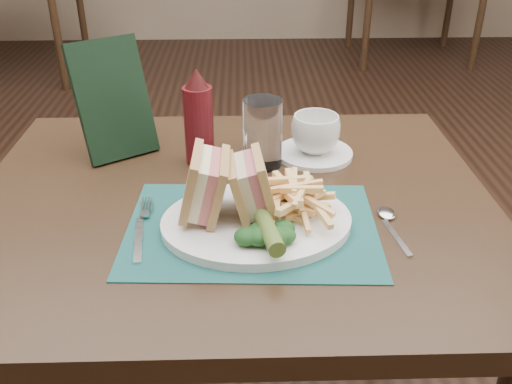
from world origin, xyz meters
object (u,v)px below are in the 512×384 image
(placemat, at_px, (252,228))
(plate, at_px, (257,222))
(table_bg_left, at_px, (11,20))
(sandwich_half_b, at_px, (238,185))
(table_main, at_px, (236,355))
(drinking_glass, at_px, (262,133))
(check_presenter, at_px, (113,100))
(ketchup_bottle, at_px, (198,117))
(coffee_cup, at_px, (315,134))
(table_bg_right, at_px, (412,7))
(sandwich_half_a, at_px, (191,184))
(saucer, at_px, (314,153))

(placemat, xyz_separation_m, plate, (0.01, 0.00, 0.01))
(table_bg_left, bearing_deg, sandwich_half_b, -64.21)
(table_main, xyz_separation_m, plate, (0.04, -0.10, 0.38))
(placemat, relative_size, drinking_glass, 3.02)
(sandwich_half_b, relative_size, check_presenter, 0.43)
(sandwich_half_b, xyz_separation_m, check_presenter, (-0.24, 0.27, 0.04))
(table_main, distance_m, ketchup_bottle, 0.49)
(ketchup_bottle, distance_m, check_presenter, 0.17)
(table_bg_left, distance_m, drinking_glass, 3.36)
(coffee_cup, height_order, ketchup_bottle, ketchup_bottle)
(table_bg_right, distance_m, ketchup_bottle, 3.57)
(coffee_cup, bearing_deg, sandwich_half_a, -132.54)
(check_presenter, bearing_deg, coffee_cup, -37.52)
(saucer, bearing_deg, coffee_cup, 0.00)
(drinking_glass, bearing_deg, sandwich_half_b, -102.76)
(sandwich_half_a, bearing_deg, placemat, -10.22)
(sandwich_half_a, bearing_deg, ketchup_bottle, 91.10)
(sandwich_half_b, distance_m, check_presenter, 0.36)
(table_main, height_order, coffee_cup, coffee_cup)
(table_main, relative_size, saucer, 6.00)
(plate, xyz_separation_m, check_presenter, (-0.27, 0.28, 0.10))
(table_main, distance_m, drinking_glass, 0.46)
(coffee_cup, bearing_deg, plate, -115.43)
(table_bg_right, xyz_separation_m, coffee_cup, (-1.12, -3.25, 0.42))
(ketchup_bottle, bearing_deg, placemat, -68.64)
(table_main, relative_size, ketchup_bottle, 4.84)
(table_bg_right, xyz_separation_m, saucer, (-1.12, -3.25, 0.38))
(sandwich_half_b, relative_size, ketchup_bottle, 0.53)
(sandwich_half_b, height_order, check_presenter, check_presenter)
(placemat, height_order, plate, plate)
(table_bg_left, xyz_separation_m, sandwich_half_a, (1.45, -3.14, 0.45))
(table_bg_right, height_order, sandwich_half_a, sandwich_half_a)
(drinking_glass, distance_m, check_presenter, 0.29)
(sandwich_half_a, relative_size, drinking_glass, 0.83)
(sandwich_half_a, distance_m, ketchup_bottle, 0.22)
(placemat, xyz_separation_m, saucer, (0.13, 0.26, 0.00))
(table_main, distance_m, table_bg_right, 3.65)
(table_bg_right, height_order, sandwich_half_b, sandwich_half_b)
(saucer, bearing_deg, placemat, -116.46)
(drinking_glass, bearing_deg, ketchup_bottle, 172.61)
(table_bg_right, xyz_separation_m, sandwich_half_b, (-1.27, -3.49, 0.44))
(sandwich_half_a, bearing_deg, table_bg_right, 69.75)
(table_main, relative_size, sandwich_half_a, 8.34)
(table_bg_left, xyz_separation_m, ketchup_bottle, (1.45, -2.92, 0.47))
(saucer, xyz_separation_m, drinking_glass, (-0.10, -0.04, 0.06))
(table_main, distance_m, saucer, 0.44)
(table_bg_right, height_order, placemat, placemat)
(plate, bearing_deg, ketchup_bottle, 106.69)
(table_main, bearing_deg, saucer, 44.80)
(saucer, distance_m, check_presenter, 0.40)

